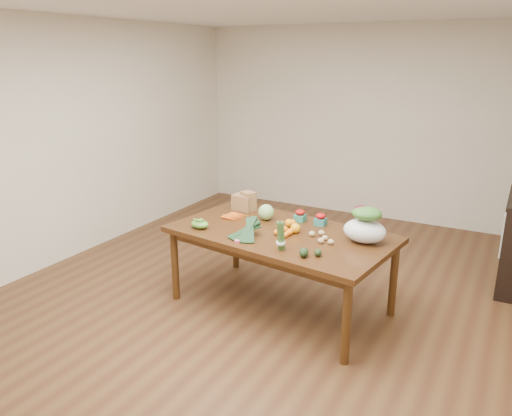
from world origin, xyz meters
The scene contains 25 objects.
floor centered at (0.00, 0.00, 0.00)m, with size 6.00×6.00×0.00m, color brown.
ceiling centered at (0.00, 0.00, 2.70)m, with size 5.00×6.00×0.02m, color white.
room_walls centered at (0.00, 0.00, 1.35)m, with size 5.02×6.02×2.70m.
dining_table centered at (0.20, -0.14, 0.38)m, with size 1.97×1.10×0.75m, color #44230F.
dish_towel centered at (1.96, 1.40, 0.55)m, with size 0.02×0.28×0.45m, color white.
paper_bag centered at (-0.43, 0.27, 0.85)m, with size 0.27×0.23×0.19m, color #936842, non-canonical shape.
cabbage centered at (-0.08, 0.10, 0.83)m, with size 0.15×0.15×0.15m, color #98BD6D.
strawberry_basket_a centered at (0.23, 0.22, 0.80)m, with size 0.10×0.10×0.09m, color red, non-canonical shape.
strawberry_basket_b centered at (0.44, 0.21, 0.80)m, with size 0.10×0.10×0.09m, color red, non-canonical shape.
orange_a centered at (0.20, 0.02, 0.79)m, with size 0.08×0.08×0.08m, color orange.
orange_b centered at (0.23, 0.03, 0.79)m, with size 0.07×0.07×0.07m, color orange.
orange_c centered at (0.33, -0.11, 0.80)m, with size 0.09×0.09×0.09m, color #FDA80F.
mandarin_cluster centered at (0.27, -0.19, 0.79)m, with size 0.18×0.18×0.08m, color orange, non-canonical shape.
carrots centered at (-0.37, 0.00, 0.76)m, with size 0.22×0.22×0.03m, color orange, non-canonical shape.
snap_pea_bag centered at (-0.50, -0.41, 0.79)m, with size 0.17×0.13×0.08m, color #519231.
kale_bunch centered at (0.00, -0.46, 0.83)m, with size 0.32×0.40×0.16m, color #163219, non-canonical shape.
asparagus_bundle centered at (0.39, -0.54, 0.88)m, with size 0.08×0.08×0.25m, color #447636, non-canonical shape.
potato_a centered at (0.49, -0.12, 0.77)m, with size 0.06×0.05×0.05m, color tan.
potato_b centered at (0.63, -0.24, 0.77)m, with size 0.06×0.05×0.05m, color tan.
potato_c centered at (0.63, -0.15, 0.77)m, with size 0.05×0.05×0.04m, color #DCB57F.
potato_d centered at (0.56, -0.06, 0.77)m, with size 0.06×0.05×0.05m, color tan.
potato_e centered at (0.71, -0.23, 0.77)m, with size 0.06×0.05×0.05m, color tan.
avocado_a centered at (0.61, -0.58, 0.79)m, with size 0.07×0.11×0.07m, color black.
avocado_b centered at (0.70, -0.51, 0.78)m, with size 0.06×0.09×0.06m, color black.
salad_bag centered at (0.94, -0.03, 0.89)m, with size 0.37×0.28×0.28m, color white, non-canonical shape.
Camera 1 is at (2.04, -3.98, 2.29)m, focal length 35.00 mm.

